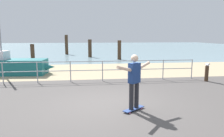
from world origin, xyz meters
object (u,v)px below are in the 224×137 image
skateboarder (134,78)px  seagull (207,65)px  sailboat (10,66)px  bollard_short (207,74)px  skateboard (134,109)px

skateboarder → seagull: (4.55, 3.59, -0.15)m
sailboat → skateboarder: sailboat is taller
sailboat → bollard_short: bearing=-17.2°
seagull → bollard_short: bearing=82.6°
seagull → sailboat: bearing=162.7°
sailboat → bollard_short: 10.87m
skateboarder → bollard_short: 5.84m
skateboard → skateboarder: (-0.00, 0.00, 0.95)m
bollard_short → skateboard: bearing=-141.6°
skateboard → sailboat: bearing=130.6°
sailboat → skateboarder: size_ratio=3.05×
sailboat → seagull: sailboat is taller
bollard_short → sailboat: bearing=162.8°
bollard_short → skateboarder: bearing=-141.6°
skateboard → bollard_short: 5.81m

